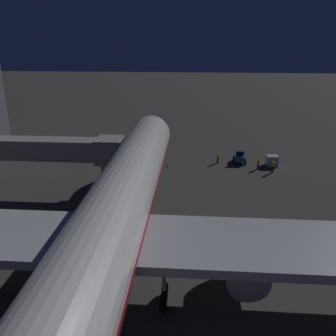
{
  "coord_description": "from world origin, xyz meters",
  "views": [
    {
      "loc": [
        -6.12,
        34.5,
        18.88
      ],
      "look_at": [
        -3.0,
        -6.77,
        3.5
      ],
      "focal_mm": 38.69,
      "sensor_mm": 36.0,
      "label": 1
    }
  ],
  "objects_px": {
    "ground_crew_near_nose_gear": "(218,157)",
    "jet_bridge": "(44,149)",
    "baggage_container_mid_row": "(272,161)",
    "traffic_cone_nose_starboard": "(139,164)",
    "pushback_tug": "(239,158)",
    "ground_crew_walking_aft": "(258,163)",
    "airliner_at_gate": "(104,239)",
    "traffic_cone_nose_port": "(168,165)",
    "ground_crew_by_belt_loader": "(273,166)"
  },
  "relations": [
    {
      "from": "airliner_at_gate",
      "to": "jet_bridge",
      "type": "height_order",
      "value": "airliner_at_gate"
    },
    {
      "from": "airliner_at_gate",
      "to": "ground_crew_near_nose_gear",
      "type": "xyz_separation_m",
      "value": [
        -9.82,
        -31.87,
        -4.43
      ]
    },
    {
      "from": "ground_crew_near_nose_gear",
      "to": "ground_crew_by_belt_loader",
      "type": "height_order",
      "value": "ground_crew_by_belt_loader"
    },
    {
      "from": "baggage_container_mid_row",
      "to": "traffic_cone_nose_port",
      "type": "distance_m",
      "value": 15.9
    },
    {
      "from": "baggage_container_mid_row",
      "to": "ground_crew_near_nose_gear",
      "type": "xyz_separation_m",
      "value": [
        8.17,
        -0.52,
        0.18
      ]
    },
    {
      "from": "traffic_cone_nose_starboard",
      "to": "ground_crew_near_nose_gear",
      "type": "bearing_deg",
      "value": -169.45
    },
    {
      "from": "baggage_container_mid_row",
      "to": "traffic_cone_nose_starboard",
      "type": "bearing_deg",
      "value": 4.88
    },
    {
      "from": "airliner_at_gate",
      "to": "baggage_container_mid_row",
      "type": "distance_m",
      "value": 36.44
    },
    {
      "from": "jet_bridge",
      "to": "traffic_cone_nose_port",
      "type": "distance_m",
      "value": 18.42
    },
    {
      "from": "airliner_at_gate",
      "to": "traffic_cone_nose_starboard",
      "type": "relative_size",
      "value": 111.68
    },
    {
      "from": "airliner_at_gate",
      "to": "pushback_tug",
      "type": "bearing_deg",
      "value": -112.23
    },
    {
      "from": "ground_crew_near_nose_gear",
      "to": "traffic_cone_nose_starboard",
      "type": "distance_m",
      "value": 12.25
    },
    {
      "from": "pushback_tug",
      "to": "traffic_cone_nose_port",
      "type": "height_order",
      "value": "pushback_tug"
    },
    {
      "from": "traffic_cone_nose_port",
      "to": "traffic_cone_nose_starboard",
      "type": "height_order",
      "value": "same"
    },
    {
      "from": "jet_bridge",
      "to": "baggage_container_mid_row",
      "type": "relative_size",
      "value": 13.75
    },
    {
      "from": "ground_crew_near_nose_gear",
      "to": "traffic_cone_nose_starboard",
      "type": "height_order",
      "value": "ground_crew_near_nose_gear"
    },
    {
      "from": "ground_crew_by_belt_loader",
      "to": "traffic_cone_nose_starboard",
      "type": "bearing_deg",
      "value": -3.82
    },
    {
      "from": "airliner_at_gate",
      "to": "traffic_cone_nose_port",
      "type": "distance_m",
      "value": 30.15
    },
    {
      "from": "airliner_at_gate",
      "to": "pushback_tug",
      "type": "relative_size",
      "value": 25.35
    },
    {
      "from": "pushback_tug",
      "to": "traffic_cone_nose_starboard",
      "type": "relative_size",
      "value": 4.4
    },
    {
      "from": "ground_crew_by_belt_loader",
      "to": "jet_bridge",
      "type": "bearing_deg",
      "value": 16.04
    },
    {
      "from": "baggage_container_mid_row",
      "to": "ground_crew_near_nose_gear",
      "type": "distance_m",
      "value": 8.19
    },
    {
      "from": "ground_crew_near_nose_gear",
      "to": "traffic_cone_nose_starboard",
      "type": "relative_size",
      "value": 3.18
    },
    {
      "from": "traffic_cone_nose_port",
      "to": "traffic_cone_nose_starboard",
      "type": "xyz_separation_m",
      "value": [
        4.4,
        0.0,
        0.0
      ]
    },
    {
      "from": "airliner_at_gate",
      "to": "jet_bridge",
      "type": "distance_m",
      "value": 23.29
    },
    {
      "from": "pushback_tug",
      "to": "baggage_container_mid_row",
      "type": "height_order",
      "value": "pushback_tug"
    },
    {
      "from": "ground_crew_near_nose_gear",
      "to": "ground_crew_walking_aft",
      "type": "distance_m",
      "value": 6.25
    },
    {
      "from": "jet_bridge",
      "to": "baggage_container_mid_row",
      "type": "bearing_deg",
      "value": -159.05
    },
    {
      "from": "ground_crew_near_nose_gear",
      "to": "traffic_cone_nose_port",
      "type": "bearing_deg",
      "value": 16.38
    },
    {
      "from": "pushback_tug",
      "to": "ground_crew_walking_aft",
      "type": "bearing_deg",
      "value": 132.22
    },
    {
      "from": "jet_bridge",
      "to": "ground_crew_walking_aft",
      "type": "xyz_separation_m",
      "value": [
        -28.05,
        -9.91,
        -4.63
      ]
    },
    {
      "from": "airliner_at_gate",
      "to": "jet_bridge",
      "type": "relative_size",
      "value": 2.64
    },
    {
      "from": "airliner_at_gate",
      "to": "traffic_cone_nose_port",
      "type": "relative_size",
      "value": 111.68
    },
    {
      "from": "baggage_container_mid_row",
      "to": "traffic_cone_nose_port",
      "type": "xyz_separation_m",
      "value": [
        15.79,
        1.72,
        -0.51
      ]
    },
    {
      "from": "pushback_tug",
      "to": "ground_crew_walking_aft",
      "type": "distance_m",
      "value": 3.64
    },
    {
      "from": "traffic_cone_nose_port",
      "to": "ground_crew_walking_aft",
      "type": "bearing_deg",
      "value": 179.95
    },
    {
      "from": "traffic_cone_nose_starboard",
      "to": "ground_crew_walking_aft",
      "type": "bearing_deg",
      "value": 179.96
    },
    {
      "from": "ground_crew_walking_aft",
      "to": "ground_crew_by_belt_loader",
      "type": "bearing_deg",
      "value": 145.09
    },
    {
      "from": "pushback_tug",
      "to": "baggage_container_mid_row",
      "type": "relative_size",
      "value": 1.43
    },
    {
      "from": "jet_bridge",
      "to": "ground_crew_by_belt_loader",
      "type": "xyz_separation_m",
      "value": [
        -29.92,
        -8.6,
        -4.48
      ]
    },
    {
      "from": "ground_crew_near_nose_gear",
      "to": "ground_crew_by_belt_loader",
      "type": "bearing_deg",
      "value": 155.2
    },
    {
      "from": "baggage_container_mid_row",
      "to": "ground_crew_walking_aft",
      "type": "height_order",
      "value": "ground_crew_walking_aft"
    },
    {
      "from": "ground_crew_near_nose_gear",
      "to": "traffic_cone_nose_starboard",
      "type": "bearing_deg",
      "value": 10.55
    },
    {
      "from": "ground_crew_walking_aft",
      "to": "traffic_cone_nose_starboard",
      "type": "xyz_separation_m",
      "value": [
        17.85,
        -0.01,
        -0.64
      ]
    },
    {
      "from": "ground_crew_walking_aft",
      "to": "traffic_cone_nose_starboard",
      "type": "height_order",
      "value": "ground_crew_walking_aft"
    },
    {
      "from": "ground_crew_near_nose_gear",
      "to": "jet_bridge",
      "type": "bearing_deg",
      "value": 28.68
    },
    {
      "from": "airliner_at_gate",
      "to": "jet_bridge",
      "type": "xyz_separation_m",
      "value": [
        12.4,
        -19.71,
        0.15
      ]
    },
    {
      "from": "jet_bridge",
      "to": "pushback_tug",
      "type": "height_order",
      "value": "jet_bridge"
    },
    {
      "from": "jet_bridge",
      "to": "pushback_tug",
      "type": "bearing_deg",
      "value": -153.8
    },
    {
      "from": "ground_crew_walking_aft",
      "to": "pushback_tug",
      "type": "bearing_deg",
      "value": -47.78
    }
  ]
}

